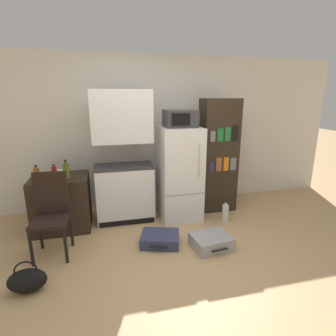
{
  "coord_description": "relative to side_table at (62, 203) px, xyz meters",
  "views": [
    {
      "loc": [
        -0.76,
        -2.42,
        1.83
      ],
      "look_at": [
        0.03,
        0.85,
        0.92
      ],
      "focal_mm": 28.0,
      "sensor_mm": 36.0,
      "label": 1
    }
  ],
  "objects": [
    {
      "name": "suitcase_small_flat",
      "position": [
        1.87,
        -0.99,
        -0.31
      ],
      "size": [
        0.52,
        0.45,
        0.16
      ],
      "rotation": [
        0.0,
        0.0,
        0.12
      ],
      "color": "#99999E",
      "rests_on": "ground_plane"
    },
    {
      "name": "microwave",
      "position": [
        1.73,
        -0.02,
        1.15
      ],
      "size": [
        0.46,
        0.39,
        0.25
      ],
      "color": "#333333",
      "rests_on": "refrigerator"
    },
    {
      "name": "ground_plane",
      "position": [
        1.41,
        -1.3,
        -0.38
      ],
      "size": [
        24.0,
        24.0,
        0.0
      ],
      "primitive_type": "plane",
      "color": "tan"
    },
    {
      "name": "wall_back",
      "position": [
        1.61,
        0.7,
        0.87
      ],
      "size": [
        6.4,
        0.1,
        2.5
      ],
      "color": "silver",
      "rests_on": "ground_plane"
    },
    {
      "name": "bowl",
      "position": [
        -0.04,
        0.19,
        0.41
      ],
      "size": [
        0.16,
        0.16,
        0.04
      ],
      "color": "silver",
      "rests_on": "side_table"
    },
    {
      "name": "refrigerator",
      "position": [
        1.73,
        -0.02,
        0.32
      ],
      "size": [
        0.6,
        0.67,
        1.41
      ],
      "color": "white",
      "rests_on": "ground_plane"
    },
    {
      "name": "bookshelf",
      "position": [
        2.42,
        0.12,
        0.53
      ],
      "size": [
        0.58,
        0.37,
        1.82
      ],
      "color": "#2D2319",
      "rests_on": "ground_plane"
    },
    {
      "name": "bottle_ketchup_red",
      "position": [
        -0.07,
        0.06,
        0.45
      ],
      "size": [
        0.07,
        0.07,
        0.17
      ],
      "color": "#AD1914",
      "rests_on": "side_table"
    },
    {
      "name": "bottle_amber_beer",
      "position": [
        -0.25,
        -0.11,
        0.47
      ],
      "size": [
        0.08,
        0.08,
        0.21
      ],
      "color": "brown",
      "rests_on": "side_table"
    },
    {
      "name": "handbag",
      "position": [
        -0.17,
        -1.3,
        -0.26
      ],
      "size": [
        0.36,
        0.2,
        0.33
      ],
      "color": "black",
      "rests_on": "ground_plane"
    },
    {
      "name": "bottle_olive_oil",
      "position": [
        0.12,
        -0.12,
        0.49
      ],
      "size": [
        0.08,
        0.08,
        0.26
      ],
      "color": "#566619",
      "rests_on": "side_table"
    },
    {
      "name": "suitcase_large_flat",
      "position": [
        1.26,
        -0.77,
        -0.32
      ],
      "size": [
        0.57,
        0.49,
        0.14
      ],
      "rotation": [
        0.0,
        0.0,
        -0.29
      ],
      "color": "navy",
      "rests_on": "ground_plane"
    },
    {
      "name": "kitchen_hutch",
      "position": [
        0.9,
        0.08,
        0.52
      ],
      "size": [
        0.87,
        0.46,
        1.94
      ],
      "color": "white",
      "rests_on": "ground_plane"
    },
    {
      "name": "water_bottle_front",
      "position": [
        2.36,
        -0.37,
        -0.24
      ],
      "size": [
        0.1,
        0.1,
        0.34
      ],
      "color": "silver",
      "rests_on": "ground_plane"
    },
    {
      "name": "side_table",
      "position": [
        0.0,
        0.0,
        0.0
      ],
      "size": [
        0.76,
        0.61,
        0.77
      ],
      "color": "#2D2319",
      "rests_on": "ground_plane"
    },
    {
      "name": "chair",
      "position": [
        -0.02,
        -0.61,
        0.18
      ],
      "size": [
        0.42,
        0.43,
        0.99
      ],
      "rotation": [
        0.0,
        0.0,
        -0.06
      ],
      "color": "black",
      "rests_on": "ground_plane"
    }
  ]
}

